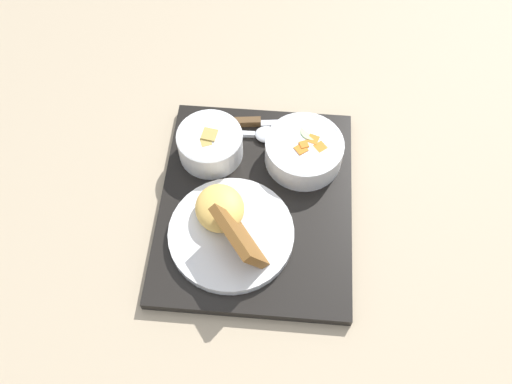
{
  "coord_description": "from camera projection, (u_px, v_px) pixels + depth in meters",
  "views": [
    {
      "loc": [
        0.46,
        -0.03,
        0.82
      ],
      "look_at": [
        0.0,
        0.0,
        0.05
      ],
      "focal_mm": 38.0,
      "sensor_mm": 36.0,
      "label": 1
    }
  ],
  "objects": [
    {
      "name": "bowl_salad",
      "position": [
        304.0,
        150.0,
        0.94
      ],
      "size": [
        0.14,
        0.14,
        0.05
      ],
      "color": "white",
      "rests_on": "serving_tray"
    },
    {
      "name": "ground_plane",
      "position": [
        256.0,
        206.0,
        0.94
      ],
      "size": [
        4.0,
        4.0,
        0.0
      ],
      "primitive_type": "plane",
      "color": "tan"
    },
    {
      "name": "serving_tray",
      "position": [
        256.0,
        204.0,
        0.93
      ],
      "size": [
        0.44,
        0.38,
        0.02
      ],
      "color": "black",
      "rests_on": "ground_plane"
    },
    {
      "name": "bowl_soup",
      "position": [
        210.0,
        143.0,
        0.95
      ],
      "size": [
        0.12,
        0.12,
        0.06
      ],
      "color": "white",
      "rests_on": "serving_tray"
    },
    {
      "name": "plate_main",
      "position": [
        230.0,
        228.0,
        0.87
      ],
      "size": [
        0.21,
        0.21,
        0.1
      ],
      "color": "white",
      "rests_on": "serving_tray"
    },
    {
      "name": "spoon",
      "position": [
        256.0,
        134.0,
        0.99
      ],
      "size": [
        0.04,
        0.14,
        0.01
      ],
      "rotation": [
        0.0,
        0.0,
        1.45
      ],
      "color": "silver",
      "rests_on": "serving_tray"
    },
    {
      "name": "knife",
      "position": [
        249.0,
        122.0,
        1.0
      ],
      "size": [
        0.02,
        0.18,
        0.01
      ],
      "rotation": [
        0.0,
        0.0,
        1.55
      ],
      "color": "silver",
      "rests_on": "serving_tray"
    }
  ]
}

